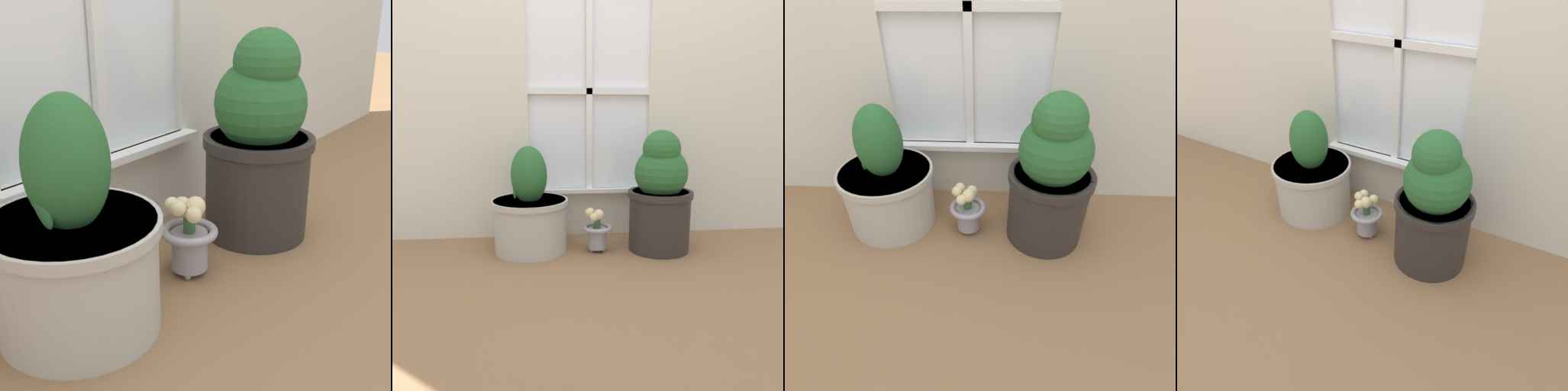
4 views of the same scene
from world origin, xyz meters
TOP-DOWN VIEW (x-y plane):
  - ground_plane at (0.00, 0.00)m, footprint 10.00×10.00m
  - potted_plant_left at (-0.35, 0.32)m, footprint 0.41×0.41m
  - potted_plant_right at (0.35, 0.25)m, footprint 0.35×0.35m
  - flower_vase at (0.01, 0.26)m, footprint 0.16×0.16m

SIDE VIEW (x-z plane):
  - ground_plane at x=0.00m, z-range 0.00..0.00m
  - flower_vase at x=0.01m, z-range 0.00..0.24m
  - potted_plant_left at x=-0.35m, z-range -0.08..0.50m
  - potted_plant_right at x=0.35m, z-range -0.02..0.64m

